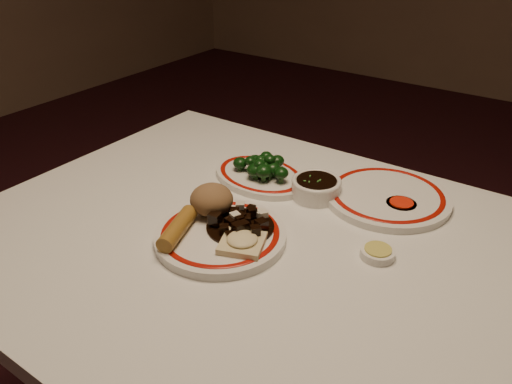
% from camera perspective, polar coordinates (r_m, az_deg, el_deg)
% --- Properties ---
extents(dining_table, '(1.20, 0.90, 0.75)m').
position_cam_1_polar(dining_table, '(1.02, 1.22, -9.79)').
color(dining_table, white).
rests_on(dining_table, ground).
extents(main_plate, '(0.29, 0.29, 0.02)m').
position_cam_1_polar(main_plate, '(0.97, -4.08, -4.95)').
color(main_plate, white).
rests_on(main_plate, dining_table).
extents(rice_mound, '(0.09, 0.09, 0.06)m').
position_cam_1_polar(rice_mound, '(1.01, -5.10, -0.87)').
color(rice_mound, brown).
rests_on(rice_mound, main_plate).
extents(spring_roll, '(0.07, 0.12, 0.03)m').
position_cam_1_polar(spring_roll, '(0.95, -8.95, -4.11)').
color(spring_roll, olive).
rests_on(spring_roll, main_plate).
extents(fried_wonton, '(0.10, 0.10, 0.02)m').
position_cam_1_polar(fried_wonton, '(0.92, -1.58, -5.68)').
color(fried_wonton, beige).
rests_on(fried_wonton, main_plate).
extents(stirfry_heap, '(0.13, 0.13, 0.03)m').
position_cam_1_polar(stirfry_heap, '(0.97, -1.84, -3.51)').
color(stirfry_heap, black).
rests_on(stirfry_heap, main_plate).
extents(broccoli_plate, '(0.27, 0.24, 0.02)m').
position_cam_1_polar(broccoli_plate, '(1.18, 0.52, 1.88)').
color(broccoli_plate, white).
rests_on(broccoli_plate, dining_table).
extents(broccoli_pile, '(0.15, 0.11, 0.05)m').
position_cam_1_polar(broccoli_pile, '(1.16, 0.74, 3.06)').
color(broccoli_pile, '#23471C').
rests_on(broccoli_pile, broccoli_plate).
extents(soy_bowl, '(0.11, 0.11, 0.04)m').
position_cam_1_polar(soy_bowl, '(1.11, 6.88, 0.43)').
color(soy_bowl, white).
rests_on(soy_bowl, dining_table).
extents(sweet_sour_dish, '(0.06, 0.06, 0.02)m').
position_cam_1_polar(sweet_sour_dish, '(1.10, 16.24, -1.53)').
color(sweet_sour_dish, white).
rests_on(sweet_sour_dish, dining_table).
extents(mustard_dish, '(0.06, 0.06, 0.02)m').
position_cam_1_polar(mustard_dish, '(0.95, 13.72, -6.77)').
color(mustard_dish, white).
rests_on(mustard_dish, dining_table).
extents(far_plate, '(0.35, 0.35, 0.02)m').
position_cam_1_polar(far_plate, '(1.13, 14.73, -0.45)').
color(far_plate, white).
rests_on(far_plate, dining_table).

